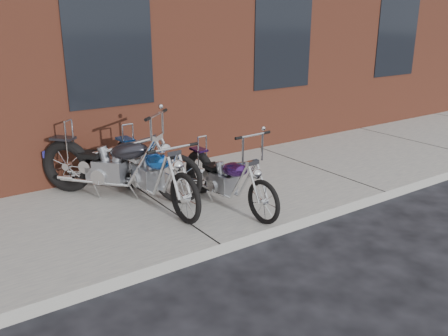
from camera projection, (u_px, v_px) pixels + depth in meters
ground at (220, 256)px, 5.54m from camera, size 120.00×120.00×0.00m
sidewalk at (161, 209)px, 6.69m from camera, size 22.00×3.00×0.15m
chopper_purple at (227, 181)px, 6.50m from camera, size 0.49×2.01×1.13m
chopper_blue at (151, 174)px, 6.59m from camera, size 0.57×2.32×1.01m
chopper_third at (116, 167)px, 6.79m from camera, size 1.70×1.99×1.27m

